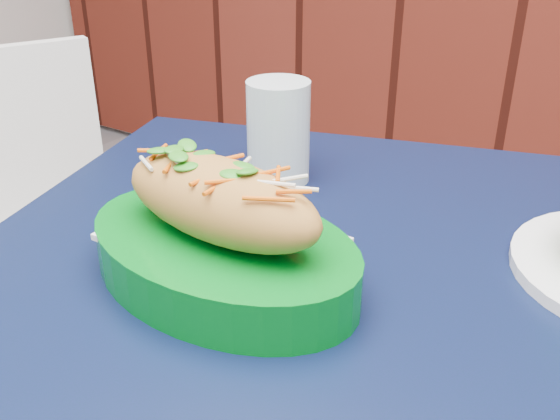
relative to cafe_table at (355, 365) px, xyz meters
The scene contains 4 objects.
cafe_table is the anchor object (origin of this frame).
chair_left 0.74m from the cafe_table, 169.59° to the left, with size 0.50×0.50×0.84m.
banh_mi_basket 0.18m from the cafe_table, 154.68° to the right, with size 0.29×0.20×0.13m.
water_glass 0.30m from the cafe_table, 139.94° to the left, with size 0.08×0.08×0.13m, color silver.
Camera 1 is at (0.06, 0.93, 1.07)m, focal length 40.00 mm.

